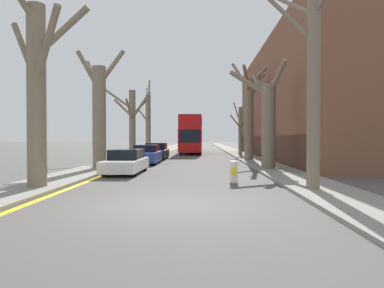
{
  "coord_description": "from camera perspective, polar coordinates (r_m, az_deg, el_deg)",
  "views": [
    {
      "loc": [
        1.04,
        -9.54,
        1.89
      ],
      "look_at": [
        -0.05,
        26.39,
        1.25
      ],
      "focal_mm": 32.0,
      "sensor_mm": 36.0,
      "label": 1
    }
  ],
  "objects": [
    {
      "name": "ground_plane",
      "position": [
        9.78,
        -4.46,
        -10.15
      ],
      "size": [
        300.0,
        300.0,
        0.0
      ],
      "primitive_type": "plane",
      "color": "#4C4947"
    },
    {
      "name": "sidewalk_left",
      "position": [
        59.9,
        -4.36,
        -0.74
      ],
      "size": [
        2.41,
        120.0,
        0.12
      ],
      "primitive_type": "cube",
      "color": "gray",
      "rests_on": "ground"
    },
    {
      "name": "sidewalk_right",
      "position": [
        59.72,
        5.86,
        -0.74
      ],
      "size": [
        2.41,
        120.0,
        0.12
      ],
      "primitive_type": "cube",
      "color": "gray",
      "rests_on": "ground"
    },
    {
      "name": "building_facade_right",
      "position": [
        33.91,
        19.87,
        6.46
      ],
      "size": [
        10.08,
        30.5,
        10.31
      ],
      "color": "brown",
      "rests_on": "ground"
    },
    {
      "name": "kerb_line_stripe",
      "position": [
        59.77,
        -3.04,
        -0.79
      ],
      "size": [
        0.24,
        120.0,
        0.01
      ],
      "primitive_type": "cube",
      "color": "yellow",
      "rests_on": "ground"
    },
    {
      "name": "street_tree_left_0",
      "position": [
        13.79,
        -24.54,
        8.92
      ],
      "size": [
        3.31,
        2.95,
        8.63
      ],
      "color": "#7A6B56",
      "rests_on": "ground"
    },
    {
      "name": "street_tree_left_1",
      "position": [
        20.97,
        -15.21,
        5.3
      ],
      "size": [
        2.61,
        2.38,
        7.49
      ],
      "color": "#7A6B56",
      "rests_on": "ground"
    },
    {
      "name": "street_tree_left_2",
      "position": [
        29.28,
        -10.02,
        3.83
      ],
      "size": [
        4.9,
        3.86,
        6.45
      ],
      "color": "#7A6B56",
      "rests_on": "ground"
    },
    {
      "name": "street_tree_left_3",
      "position": [
        38.13,
        -7.35,
        3.78
      ],
      "size": [
        1.55,
        3.29,
        8.58
      ],
      "color": "#7A6B56",
      "rests_on": "ground"
    },
    {
      "name": "street_tree_right_0",
      "position": [
        12.87,
        19.38,
        10.25
      ],
      "size": [
        3.19,
        5.75,
        8.07
      ],
      "color": "#7A6B56",
      "rests_on": "ground"
    },
    {
      "name": "street_tree_right_1",
      "position": [
        20.65,
        12.46,
        4.0
      ],
      "size": [
        3.17,
        2.41,
        6.31
      ],
      "color": "#7A6B56",
      "rests_on": "ground"
    },
    {
      "name": "street_tree_right_2",
      "position": [
        28.6,
        9.61,
        5.37
      ],
      "size": [
        4.45,
        4.51,
        8.44
      ],
      "color": "#7A6B56",
      "rests_on": "ground"
    },
    {
      "name": "street_tree_right_3",
      "position": [
        36.69,
        8.04,
        2.43
      ],
      "size": [
        2.44,
        2.73,
        5.79
      ],
      "color": "#7A6B56",
      "rests_on": "ground"
    },
    {
      "name": "double_decker_bus",
      "position": [
        41.73,
        -0.09,
        1.86
      ],
      "size": [
        2.56,
        11.57,
        4.42
      ],
      "color": "red",
      "rests_on": "ground"
    },
    {
      "name": "parked_car_0",
      "position": [
        18.59,
        -10.92,
        -2.94
      ],
      "size": [
        1.74,
        4.56,
        1.28
      ],
      "color": "silver",
      "rests_on": "ground"
    },
    {
      "name": "parked_car_1",
      "position": [
        25.12,
        -7.58,
        -1.8
      ],
      "size": [
        1.82,
        3.92,
        1.39
      ],
      "color": "navy",
      "rests_on": "ground"
    },
    {
      "name": "parked_car_2",
      "position": [
        30.4,
        -5.95,
        -1.27
      ],
      "size": [
        1.89,
        4.07,
        1.45
      ],
      "color": "black",
      "rests_on": "ground"
    },
    {
      "name": "traffic_bollard",
      "position": [
        14.65,
        6.97,
        -4.63
      ],
      "size": [
        0.33,
        0.34,
        0.91
      ],
      "color": "white",
      "rests_on": "ground"
    }
  ]
}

